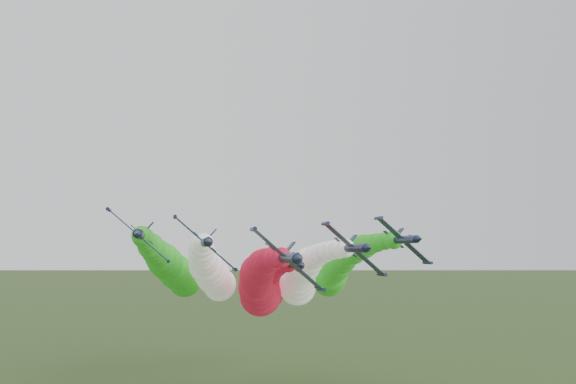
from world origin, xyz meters
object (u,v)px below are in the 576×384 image
object	(u,v)px
jet_trail	(267,285)
jet_outer_right	(336,270)
jet_inner_right	(300,278)
jet_outer_left	(173,268)
jet_lead	(259,285)
jet_inner_left	(212,273)

from	to	relation	value
jet_trail	jet_outer_right	bearing A→B (deg)	-12.56
jet_trail	jet_inner_right	bearing A→B (deg)	-62.13
jet_outer_left	jet_trail	xyz separation A→B (m)	(24.05, 8.57, -4.59)
jet_lead	jet_outer_right	world-z (taller)	jet_outer_right
jet_lead	jet_inner_left	bearing A→B (deg)	131.73
jet_inner_left	jet_inner_right	distance (m)	21.30
jet_outer_left	jet_lead	bearing A→B (deg)	-37.70
jet_inner_left	jet_inner_right	bearing A→B (deg)	1.43
jet_inner_left	jet_inner_right	size ratio (longest dim) A/B	0.99
jet_inner_left	jet_outer_left	world-z (taller)	jet_outer_left
jet_inner_right	jet_trail	bearing A→B (deg)	117.87
jet_inner_left	jet_outer_left	bearing A→B (deg)	157.79
jet_outer_left	jet_inner_right	bearing A→B (deg)	-5.92
jet_lead	jet_outer_left	xyz separation A→B (m)	(-18.38, 14.20, 3.30)
jet_lead	jet_outer_left	world-z (taller)	jet_outer_left
jet_lead	jet_trail	size ratio (longest dim) A/B	1.01
jet_inner_right	jet_outer_right	xyz separation A→B (m)	(11.18, 7.83, 1.57)
jet_lead	jet_inner_right	xyz separation A→B (m)	(11.86, 11.07, 1.02)
jet_inner_left	jet_outer_right	world-z (taller)	jet_outer_right
jet_lead	jet_inner_right	world-z (taller)	jet_inner_right
jet_outer_left	jet_outer_right	xyz separation A→B (m)	(41.41, 4.70, -0.71)
jet_inner_left	jet_inner_right	xyz separation A→B (m)	(21.26, 0.53, -1.29)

